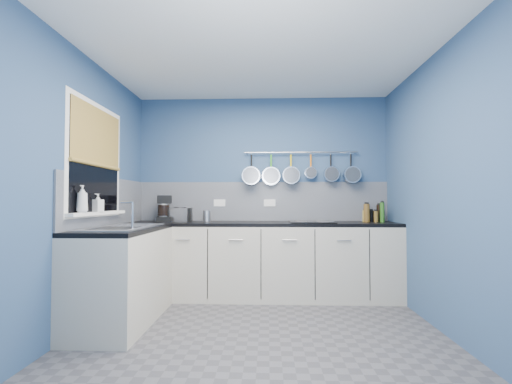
# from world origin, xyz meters

# --- Properties ---
(floor) EXTENTS (3.20, 3.00, 0.02)m
(floor) POSITION_xyz_m (0.00, 0.00, -0.01)
(floor) COLOR #47474C
(floor) RESTS_ON ground
(ceiling) EXTENTS (3.20, 3.00, 0.02)m
(ceiling) POSITION_xyz_m (0.00, 0.00, 2.51)
(ceiling) COLOR white
(ceiling) RESTS_ON ground
(wall_back) EXTENTS (3.20, 0.02, 2.50)m
(wall_back) POSITION_xyz_m (0.00, 1.51, 1.25)
(wall_back) COLOR navy
(wall_back) RESTS_ON ground
(wall_front) EXTENTS (3.20, 0.02, 2.50)m
(wall_front) POSITION_xyz_m (0.00, -1.51, 1.25)
(wall_front) COLOR navy
(wall_front) RESTS_ON ground
(wall_left) EXTENTS (0.02, 3.00, 2.50)m
(wall_left) POSITION_xyz_m (-1.61, 0.00, 1.25)
(wall_left) COLOR navy
(wall_left) RESTS_ON ground
(wall_right) EXTENTS (0.02, 3.00, 2.50)m
(wall_right) POSITION_xyz_m (1.61, 0.00, 1.25)
(wall_right) COLOR navy
(wall_right) RESTS_ON ground
(backsplash_back) EXTENTS (3.20, 0.02, 0.50)m
(backsplash_back) POSITION_xyz_m (0.00, 1.49, 1.15)
(backsplash_back) COLOR gray
(backsplash_back) RESTS_ON wall_back
(backsplash_left) EXTENTS (0.02, 1.80, 0.50)m
(backsplash_left) POSITION_xyz_m (-1.59, 0.60, 1.15)
(backsplash_left) COLOR gray
(backsplash_left) RESTS_ON wall_left
(cabinet_run_back) EXTENTS (3.20, 0.60, 0.86)m
(cabinet_run_back) POSITION_xyz_m (0.00, 1.20, 0.43)
(cabinet_run_back) COLOR #B8B2A1
(cabinet_run_back) RESTS_ON ground
(worktop_back) EXTENTS (3.20, 0.60, 0.04)m
(worktop_back) POSITION_xyz_m (0.00, 1.20, 0.88)
(worktop_back) COLOR black
(worktop_back) RESTS_ON cabinet_run_back
(cabinet_run_left) EXTENTS (0.60, 1.20, 0.86)m
(cabinet_run_left) POSITION_xyz_m (-1.30, 0.30, 0.43)
(cabinet_run_left) COLOR #B8B2A1
(cabinet_run_left) RESTS_ON ground
(worktop_left) EXTENTS (0.60, 1.20, 0.04)m
(worktop_left) POSITION_xyz_m (-1.30, 0.30, 0.88)
(worktop_left) COLOR black
(worktop_left) RESTS_ON cabinet_run_left
(window_frame) EXTENTS (0.01, 1.00, 1.10)m
(window_frame) POSITION_xyz_m (-1.58, 0.30, 1.55)
(window_frame) COLOR white
(window_frame) RESTS_ON wall_left
(window_glass) EXTENTS (0.01, 0.90, 1.00)m
(window_glass) POSITION_xyz_m (-1.57, 0.30, 1.55)
(window_glass) COLOR black
(window_glass) RESTS_ON wall_left
(bamboo_blind) EXTENTS (0.01, 0.90, 0.55)m
(bamboo_blind) POSITION_xyz_m (-1.56, 0.30, 1.77)
(bamboo_blind) COLOR olive
(bamboo_blind) RESTS_ON wall_left
(window_sill) EXTENTS (0.10, 0.98, 0.03)m
(window_sill) POSITION_xyz_m (-1.55, 0.30, 1.04)
(window_sill) COLOR white
(window_sill) RESTS_ON wall_left
(sink_unit) EXTENTS (0.50, 0.95, 0.01)m
(sink_unit) POSITION_xyz_m (-1.30, 0.30, 0.90)
(sink_unit) COLOR silver
(sink_unit) RESTS_ON worktop_left
(mixer_tap) EXTENTS (0.12, 0.08, 0.26)m
(mixer_tap) POSITION_xyz_m (-1.14, 0.12, 1.03)
(mixer_tap) COLOR silver
(mixer_tap) RESTS_ON worktop_left
(socket_left) EXTENTS (0.15, 0.01, 0.09)m
(socket_left) POSITION_xyz_m (-0.55, 1.48, 1.13)
(socket_left) COLOR white
(socket_left) RESTS_ON backsplash_back
(socket_right) EXTENTS (0.15, 0.01, 0.09)m
(socket_right) POSITION_xyz_m (0.10, 1.48, 1.13)
(socket_right) COLOR white
(socket_right) RESTS_ON backsplash_back
(pot_rail) EXTENTS (1.45, 0.02, 0.02)m
(pot_rail) POSITION_xyz_m (0.50, 1.45, 1.78)
(pot_rail) COLOR silver
(pot_rail) RESTS_ON wall_back
(soap_bottle_a) EXTENTS (0.10, 0.10, 0.24)m
(soap_bottle_a) POSITION_xyz_m (-1.53, -0.01, 1.17)
(soap_bottle_a) COLOR white
(soap_bottle_a) RESTS_ON window_sill
(soap_bottle_b) EXTENTS (0.10, 0.10, 0.17)m
(soap_bottle_b) POSITION_xyz_m (-1.53, 0.26, 1.14)
(soap_bottle_b) COLOR white
(soap_bottle_b) RESTS_ON window_sill
(paper_towel) EXTENTS (0.12, 0.12, 0.24)m
(paper_towel) POSITION_xyz_m (-1.21, 1.24, 1.02)
(paper_towel) COLOR white
(paper_towel) RESTS_ON worktop_back
(coffee_maker) EXTENTS (0.23, 0.24, 0.32)m
(coffee_maker) POSITION_xyz_m (-1.21, 1.25, 1.06)
(coffee_maker) COLOR black
(coffee_maker) RESTS_ON worktop_back
(toaster) EXTENTS (0.29, 0.20, 0.17)m
(toaster) POSITION_xyz_m (-1.01, 1.27, 0.98)
(toaster) COLOR silver
(toaster) RESTS_ON worktop_back
(canister) EXTENTS (0.10, 0.10, 0.14)m
(canister) POSITION_xyz_m (-0.68, 1.30, 0.97)
(canister) COLOR silver
(canister) RESTS_ON worktop_back
(hob) EXTENTS (0.52, 0.46, 0.01)m
(hob) POSITION_xyz_m (0.60, 1.17, 0.91)
(hob) COLOR black
(hob) RESTS_ON worktop_back
(pan_0) EXTENTS (0.23, 0.13, 0.42)m
(pan_0) POSITION_xyz_m (-0.13, 1.44, 1.57)
(pan_0) COLOR silver
(pan_0) RESTS_ON pot_rail
(pan_1) EXTENTS (0.23, 0.06, 0.42)m
(pan_1) POSITION_xyz_m (0.12, 1.44, 1.57)
(pan_1) COLOR silver
(pan_1) RESTS_ON pot_rail
(pan_2) EXTENTS (0.22, 0.11, 0.41)m
(pan_2) POSITION_xyz_m (0.37, 1.44, 1.57)
(pan_2) COLOR silver
(pan_2) RESTS_ON pot_rail
(pan_3) EXTENTS (0.15, 0.07, 0.34)m
(pan_3) POSITION_xyz_m (0.63, 1.44, 1.61)
(pan_3) COLOR silver
(pan_3) RESTS_ON pot_rail
(pan_4) EXTENTS (0.19, 0.10, 0.38)m
(pan_4) POSITION_xyz_m (0.88, 1.44, 1.59)
(pan_4) COLOR silver
(pan_4) RESTS_ON pot_rail
(pan_5) EXTENTS (0.21, 0.12, 0.40)m
(pan_5) POSITION_xyz_m (1.14, 1.44, 1.58)
(pan_5) COLOR silver
(pan_5) RESTS_ON pot_rail
(condiment_0) EXTENTS (0.06, 0.06, 0.21)m
(condiment_0) POSITION_xyz_m (1.45, 1.34, 1.00)
(condiment_0) COLOR black
(condiment_0) RESTS_ON worktop_back
(condiment_1) EXTENTS (0.06, 0.06, 0.14)m
(condiment_1) POSITION_xyz_m (1.35, 1.32, 0.97)
(condiment_1) COLOR black
(condiment_1) RESTS_ON worktop_back
(condiment_2) EXTENTS (0.06, 0.06, 0.14)m
(condiment_2) POSITION_xyz_m (1.27, 1.32, 0.97)
(condiment_2) COLOR olive
(condiment_2) RESTS_ON worktop_back
(condiment_3) EXTENTS (0.05, 0.05, 0.23)m
(condiment_3) POSITION_xyz_m (1.45, 1.23, 1.02)
(condiment_3) COLOR #265919
(condiment_3) RESTS_ON worktop_back
(condiment_4) EXTENTS (0.05, 0.05, 0.13)m
(condiment_4) POSITION_xyz_m (1.38, 1.24, 0.97)
(condiment_4) COLOR brown
(condiment_4) RESTS_ON worktop_back
(condiment_5) EXTENTS (0.07, 0.07, 0.22)m
(condiment_5) POSITION_xyz_m (1.26, 1.22, 1.01)
(condiment_5) COLOR brown
(condiment_5) RESTS_ON worktop_back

